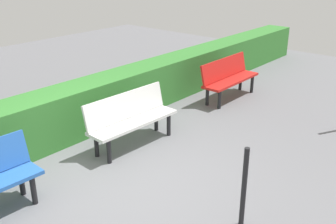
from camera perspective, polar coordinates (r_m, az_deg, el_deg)
name	(u,v)px	position (r m, az deg, el deg)	size (l,w,h in m)	color
ground_plane	(114,189)	(5.42, -7.86, -11.00)	(18.57, 18.57, 0.00)	slate
bench_red	(228,76)	(8.55, 8.75, 5.11)	(1.62, 0.47, 0.86)	red
bench_white	(131,117)	(6.37, -5.41, -0.70)	(1.64, 0.53, 0.86)	white
hedge_row	(96,103)	(7.20, -10.34, 1.29)	(14.57, 0.67, 0.86)	#387F33
railing_post_mid	(244,188)	(4.56, 10.95, -10.73)	(0.06, 0.06, 1.00)	black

